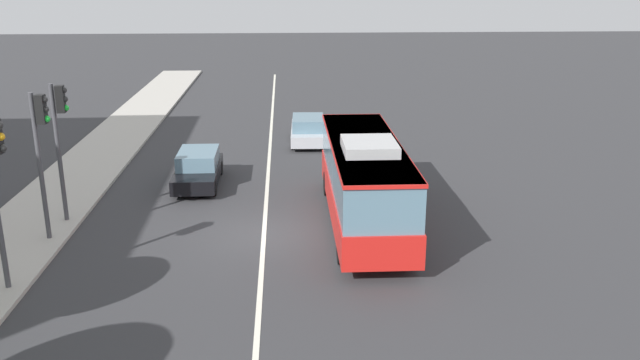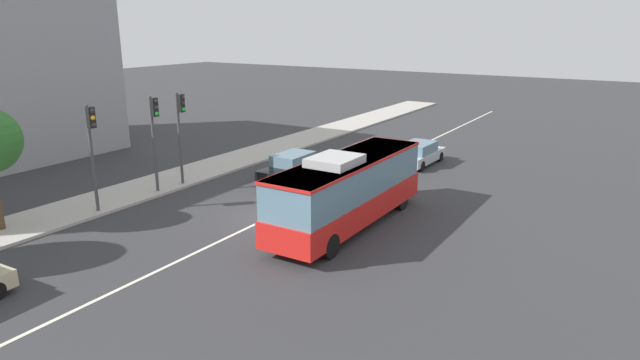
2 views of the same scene
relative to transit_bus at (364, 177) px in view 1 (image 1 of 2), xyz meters
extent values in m
plane|color=#333335|center=(-0.77, 3.66, -1.81)|extent=(160.00, 160.00, 0.00)
cube|color=#B2ADA3|center=(-0.77, 12.21, -1.74)|extent=(80.00, 3.50, 0.14)
cube|color=silver|center=(-0.77, 3.66, -1.80)|extent=(76.00, 0.16, 0.01)
cube|color=red|center=(0.02, 0.00, -0.83)|extent=(10.01, 2.53, 1.10)
cube|color=slate|center=(0.02, 0.00, 0.50)|extent=(9.81, 2.45, 1.58)
cube|color=red|center=(0.02, 0.00, 1.23)|extent=(9.91, 2.50, 0.12)
cube|color=#B2B2B2|center=(-1.18, 0.00, 1.47)|extent=(2.20, 1.81, 0.36)
cylinder|color=black|center=(3.42, 1.11, -1.31)|extent=(1.00, 0.30, 1.00)
cylinder|color=black|center=(3.43, -1.09, -1.31)|extent=(1.00, 0.30, 1.00)
cylinder|color=black|center=(-3.38, 1.09, -1.31)|extent=(1.00, 0.30, 1.00)
cylinder|color=black|center=(-3.37, -1.11, -1.31)|extent=(1.00, 0.30, 1.00)
cube|color=#B7BABF|center=(12.33, 1.59, -1.29)|extent=(4.56, 1.95, 0.60)
cube|color=slate|center=(12.08, 1.60, -0.67)|extent=(2.57, 1.74, 0.64)
cylinder|color=black|center=(13.86, 2.34, -1.49)|extent=(0.65, 0.24, 0.64)
cylinder|color=black|center=(13.80, 0.74, -1.49)|extent=(0.65, 0.24, 0.64)
cylinder|color=black|center=(10.86, 2.44, -1.49)|extent=(0.65, 0.24, 0.64)
cylinder|color=black|center=(10.81, 0.84, -1.49)|extent=(0.65, 0.24, 0.64)
cube|color=black|center=(5.09, 6.66, -1.29)|extent=(4.51, 1.82, 0.60)
cube|color=slate|center=(5.34, 6.66, -0.67)|extent=(2.53, 1.67, 0.64)
cylinder|color=black|center=(3.59, 5.85, -1.49)|extent=(0.64, 0.22, 0.64)
cylinder|color=black|center=(3.58, 7.45, -1.49)|extent=(0.64, 0.22, 0.64)
cylinder|color=black|center=(6.59, 5.87, -1.49)|extent=(0.64, 0.22, 0.64)
cylinder|color=black|center=(6.58, 7.47, -1.49)|extent=(0.64, 0.22, 0.64)
cylinder|color=#47474C|center=(0.70, 10.99, 0.79)|extent=(0.16, 0.16, 5.20)
cube|color=black|center=(0.72, 10.71, 2.84)|extent=(0.34, 0.30, 0.96)
sphere|color=#2D2D2D|center=(0.72, 10.56, 3.16)|extent=(0.22, 0.22, 0.22)
sphere|color=#2D2D2D|center=(0.72, 10.56, 2.84)|extent=(0.22, 0.22, 0.22)
sphere|color=#1ED838|center=(0.72, 10.56, 2.52)|extent=(0.22, 0.22, 0.22)
cylinder|color=#47474C|center=(-1.05, 11.06, 0.79)|extent=(0.16, 0.16, 5.20)
cube|color=black|center=(-1.07, 10.78, 2.84)|extent=(0.34, 0.30, 0.96)
sphere|color=#2D2D2D|center=(-1.08, 10.63, 3.16)|extent=(0.22, 0.22, 0.22)
sphere|color=#2D2D2D|center=(-1.08, 10.63, 2.84)|extent=(0.22, 0.22, 0.22)
sphere|color=#1ED838|center=(-1.08, 10.63, 2.52)|extent=(0.22, 0.22, 0.22)
sphere|color=#F9A514|center=(-4.82, 10.57, 2.84)|extent=(0.22, 0.22, 0.22)
sphere|color=#2D2D2D|center=(-4.82, 10.57, 2.52)|extent=(0.22, 0.22, 0.22)
camera|label=1|loc=(-22.80, 2.86, 7.15)|focal=37.23mm
camera|label=2|loc=(-20.10, -11.12, 6.91)|focal=30.62mm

